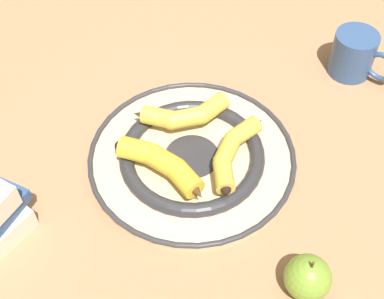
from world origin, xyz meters
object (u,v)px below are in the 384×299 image
(apple, at_px, (308,278))
(coffee_mug, at_px, (355,54))
(banana_c, at_px, (232,150))
(decorative_bowl, at_px, (192,158))
(banana_a, at_px, (163,164))
(banana_b, at_px, (184,115))

(apple, bearing_deg, coffee_mug, -156.61)
(banana_c, bearing_deg, decorative_bowl, -78.00)
(decorative_bowl, bearing_deg, banana_a, -5.22)
(banana_a, xyz_separation_m, apple, (-0.00, 0.29, -0.02))
(coffee_mug, bearing_deg, banana_a, -103.50)
(decorative_bowl, relative_size, banana_b, 2.38)
(banana_a, distance_m, banana_b, 0.12)
(decorative_bowl, height_order, banana_b, banana_b)
(banana_b, bearing_deg, banana_c, -58.26)
(banana_c, xyz_separation_m, coffee_mug, (-0.37, 0.02, -0.01))
(banana_a, height_order, banana_c, banana_a)
(banana_b, bearing_deg, banana_a, -120.44)
(decorative_bowl, distance_m, coffee_mug, 0.41)
(decorative_bowl, xyz_separation_m, banana_a, (0.07, -0.01, 0.04))
(banana_b, bearing_deg, decorative_bowl, -91.79)
(banana_b, relative_size, coffee_mug, 1.11)
(banana_c, height_order, coffee_mug, coffee_mug)
(banana_b, relative_size, apple, 1.86)
(banana_b, xyz_separation_m, banana_c, (0.00, 0.12, -0.00))
(apple, bearing_deg, decorative_bowl, -102.88)
(banana_a, xyz_separation_m, coffee_mug, (-0.47, 0.09, -0.01))
(banana_a, xyz_separation_m, banana_b, (-0.11, -0.05, -0.00))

